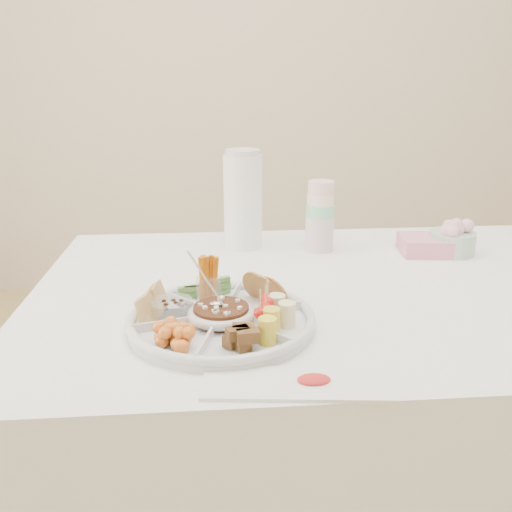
{
  "coord_description": "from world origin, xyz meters",
  "views": [
    {
      "loc": [
        -0.32,
        -1.23,
        1.24
      ],
      "look_at": [
        -0.23,
        -0.12,
        0.88
      ],
      "focal_mm": 38.0,
      "sensor_mm": 36.0,
      "label": 1
    }
  ],
  "objects": [
    {
      "name": "wall_back",
      "position": [
        0.0,
        2.0,
        1.35
      ],
      "size": [
        4.0,
        0.02,
        2.7
      ],
      "primitive_type": "cube",
      "color": "beige",
      "rests_on": "ground"
    },
    {
      "name": "dining_table",
      "position": [
        0.0,
        0.0,
        0.38
      ],
      "size": [
        1.52,
        1.02,
        0.76
      ],
      "primitive_type": "cube",
      "color": "white",
      "rests_on": "floor"
    },
    {
      "name": "party_tray",
      "position": [
        -0.31,
        -0.22,
        0.78
      ],
      "size": [
        0.46,
        0.46,
        0.04
      ],
      "primitive_type": "cylinder",
      "rotation": [
        0.0,
        0.0,
        0.25
      ],
      "color": "white",
      "rests_on": "dining_table"
    },
    {
      "name": "bean_dip",
      "position": [
        -0.31,
        -0.22,
        0.79
      ],
      "size": [
        0.14,
        0.14,
        0.04
      ],
      "primitive_type": "cylinder",
      "rotation": [
        0.0,
        0.0,
        0.25
      ],
      "color": "black",
      "rests_on": "party_tray"
    },
    {
      "name": "tortillas",
      "position": [
        -0.22,
        -0.13,
        0.8
      ],
      "size": [
        0.12,
        0.12,
        0.06
      ],
      "primitive_type": null,
      "rotation": [
        0.0,
        0.0,
        0.25
      ],
      "color": "#B88440",
      "rests_on": "party_tray"
    },
    {
      "name": "carrot_cucumber",
      "position": [
        -0.34,
        -0.09,
        0.82
      ],
      "size": [
        0.13,
        0.13,
        0.1
      ],
      "primitive_type": null,
      "rotation": [
        0.0,
        0.0,
        0.25
      ],
      "color": "#CC680C",
      "rests_on": "party_tray"
    },
    {
      "name": "pita_raisins",
      "position": [
        -0.43,
        -0.18,
        0.8
      ],
      "size": [
        0.15,
        0.15,
        0.07
      ],
      "primitive_type": null,
      "rotation": [
        0.0,
        0.0,
        0.25
      ],
      "color": "tan",
      "rests_on": "party_tray"
    },
    {
      "name": "cherries",
      "position": [
        -0.4,
        -0.31,
        0.79
      ],
      "size": [
        0.14,
        0.14,
        0.04
      ],
      "primitive_type": null,
      "rotation": [
        0.0,
        0.0,
        0.25
      ],
      "color": "gold",
      "rests_on": "party_tray"
    },
    {
      "name": "granola_chunks",
      "position": [
        -0.28,
        -0.34,
        0.79
      ],
      "size": [
        0.13,
        0.13,
        0.05
      ],
      "primitive_type": null,
      "rotation": [
        0.0,
        0.0,
        0.25
      ],
      "color": "#5B3914",
      "rests_on": "party_tray"
    },
    {
      "name": "banana_tomato",
      "position": [
        -0.18,
        -0.25,
        0.82
      ],
      "size": [
        0.14,
        0.14,
        0.09
      ],
      "primitive_type": null,
      "rotation": [
        0.0,
        0.0,
        0.25
      ],
      "color": "#E0C96B",
      "rests_on": "party_tray"
    },
    {
      "name": "cup_stack",
      "position": [
        -0.01,
        0.29,
        0.87
      ],
      "size": [
        0.1,
        0.1,
        0.23
      ],
      "primitive_type": "cylinder",
      "rotation": [
        0.0,
        0.0,
        -0.29
      ],
      "color": "silver",
      "rests_on": "dining_table"
    },
    {
      "name": "thermos",
      "position": [
        -0.23,
        0.34,
        0.91
      ],
      "size": [
        0.13,
        0.13,
        0.3
      ],
      "primitive_type": "cylinder",
      "rotation": [
        0.0,
        0.0,
        0.19
      ],
      "color": "white",
      "rests_on": "dining_table"
    },
    {
      "name": "flower_bowl",
      "position": [
        0.37,
        0.22,
        0.81
      ],
      "size": [
        0.15,
        0.15,
        0.1
      ],
      "primitive_type": "cylinder",
      "rotation": [
        0.0,
        0.0,
        -0.13
      ],
      "color": "#98D0B0",
      "rests_on": "dining_table"
    },
    {
      "name": "napkin_stack",
      "position": [
        0.3,
        0.23,
        0.78
      ],
      "size": [
        0.16,
        0.14,
        0.05
      ],
      "primitive_type": "cube",
      "rotation": [
        0.0,
        0.0,
        -0.1
      ],
      "color": "pink",
      "rests_on": "dining_table"
    },
    {
      "name": "placemat",
      "position": [
        -0.19,
        -0.45,
        0.76
      ],
      "size": [
        0.32,
        0.14,
        0.01
      ],
      "primitive_type": "cube",
      "rotation": [
        0.0,
        0.0,
        -0.1
      ],
      "color": "white",
      "rests_on": "dining_table"
    }
  ]
}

